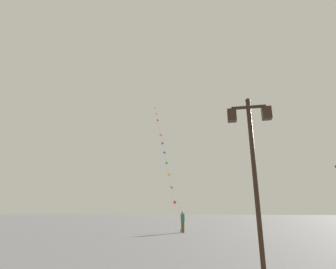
# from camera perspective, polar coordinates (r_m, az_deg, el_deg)

# --- Properties ---
(ground_plane) EXTENTS (160.00, 160.00, 0.00)m
(ground_plane) POSITION_cam_1_polar(r_m,az_deg,el_deg) (21.40, 8.88, -21.01)
(ground_plane) COLOR gray
(twin_lantern_lamp_post) EXTENTS (1.35, 0.28, 5.32)m
(twin_lantern_lamp_post) POSITION_cam_1_polar(r_m,az_deg,el_deg) (8.37, 18.19, -2.81)
(twin_lantern_lamp_post) COLOR black
(twin_lantern_lamp_post) RESTS_ON ground_plane
(kite_train) EXTENTS (6.06, 13.71, 17.46)m
(kite_train) POSITION_cam_1_polar(r_m,az_deg,el_deg) (31.57, -0.98, -3.24)
(kite_train) COLOR brown
(kite_train) RESTS_ON ground_plane
(kite_flyer) EXTENTS (0.39, 0.62, 1.71)m
(kite_flyer) POSITION_cam_1_polar(r_m,az_deg,el_deg) (22.50, 3.26, -18.63)
(kite_flyer) COLOR brown
(kite_flyer) RESTS_ON ground_plane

